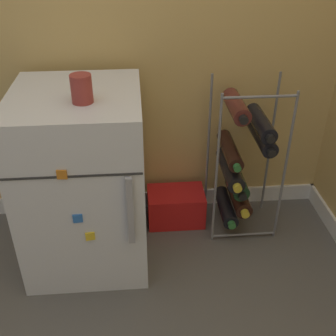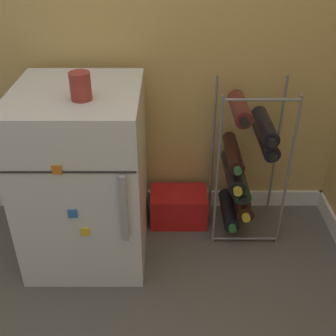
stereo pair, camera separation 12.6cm
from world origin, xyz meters
name	(u,v)px [view 2 (the right image)]	position (x,y,z in m)	size (l,w,h in m)	color
ground_plane	(144,285)	(0.00, 0.00, 0.00)	(14.00, 14.00, 0.00)	#56544F
mini_fridge	(84,176)	(-0.26, 0.26, 0.39)	(0.51, 0.57, 0.79)	silver
wine_rack	(242,164)	(0.45, 0.39, 0.37)	(0.32, 0.32, 0.76)	slate
soda_box	(178,207)	(0.16, 0.44, 0.09)	(0.28, 0.19, 0.17)	red
fridge_top_cup	(79,86)	(-0.22, 0.17, 0.84)	(0.08, 0.08, 0.10)	maroon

